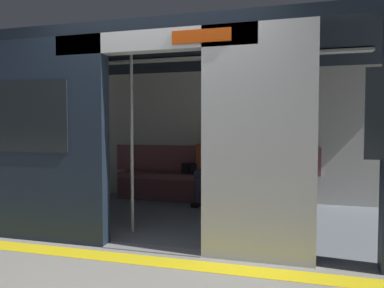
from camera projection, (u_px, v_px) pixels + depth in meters
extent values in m
plane|color=gray|center=(153.00, 250.00, 3.73)|extent=(60.00, 60.00, 0.00)
cube|color=yellow|center=(141.00, 260.00, 3.44)|extent=(8.00, 0.24, 0.01)
cube|color=silver|center=(258.00, 143.00, 3.38)|extent=(1.04, 0.12, 2.17)
cube|color=black|center=(258.00, 115.00, 3.36)|extent=(0.57, 0.02, 0.55)
cube|color=black|center=(23.00, 116.00, 3.97)|extent=(1.10, 0.02, 0.76)
cube|color=silver|center=(152.00, 41.00, 3.63)|extent=(2.07, 0.16, 0.20)
cube|color=#BF3F0C|center=(201.00, 36.00, 3.40)|extent=(0.56, 0.02, 0.12)
cube|color=black|center=(191.00, 52.00, 4.95)|extent=(6.40, 2.92, 0.12)
cube|color=slate|center=(191.00, 217.00, 5.06)|extent=(6.08, 2.76, 0.01)
cube|color=silver|center=(213.00, 135.00, 6.33)|extent=(6.08, 0.10, 2.17)
cube|color=#935156|center=(212.00, 159.00, 6.29)|extent=(3.52, 0.06, 0.45)
cube|color=white|center=(191.00, 59.00, 4.95)|extent=(4.48, 0.16, 0.03)
cube|color=gray|center=(153.00, 249.00, 3.73)|extent=(1.04, 0.19, 0.01)
cube|color=#935156|center=(209.00, 177.00, 6.10)|extent=(3.09, 0.44, 0.09)
cube|color=brown|center=(206.00, 193.00, 5.92)|extent=(3.09, 0.04, 0.36)
cube|color=#CC5933|center=(212.00, 159.00, 6.05)|extent=(0.41, 0.27, 0.50)
sphere|color=tan|center=(212.00, 138.00, 6.03)|extent=(0.21, 0.21, 0.21)
sphere|color=black|center=(213.00, 136.00, 6.04)|extent=(0.19, 0.19, 0.19)
cylinder|color=#CC5933|center=(225.00, 158.00, 5.92)|extent=(0.08, 0.08, 0.44)
cylinder|color=#CC5933|center=(198.00, 157.00, 6.11)|extent=(0.08, 0.08, 0.44)
cylinder|color=#38334C|center=(213.00, 173.00, 5.84)|extent=(0.19, 0.42, 0.14)
cylinder|color=#38334C|center=(203.00, 173.00, 5.91)|extent=(0.19, 0.42, 0.14)
cylinder|color=#38334C|center=(209.00, 191.00, 5.67)|extent=(0.10, 0.10, 0.41)
cylinder|color=#38334C|center=(198.00, 190.00, 5.74)|extent=(0.10, 0.10, 0.41)
cube|color=black|center=(207.00, 206.00, 5.63)|extent=(0.13, 0.23, 0.06)
cube|color=black|center=(196.00, 205.00, 5.70)|extent=(0.13, 0.23, 0.06)
cube|color=black|center=(190.00, 168.00, 6.17)|extent=(0.26, 0.14, 0.17)
cube|color=black|center=(189.00, 169.00, 6.10)|extent=(0.02, 0.01, 0.14)
cube|color=#B22D2D|center=(236.00, 174.00, 5.99)|extent=(0.23, 0.26, 0.03)
cylinder|color=silver|center=(132.00, 141.00, 4.29)|extent=(0.04, 0.04, 2.15)
cylinder|color=silver|center=(212.00, 141.00, 4.16)|extent=(0.04, 0.04, 2.15)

